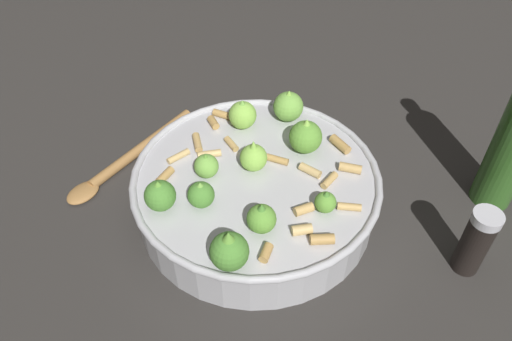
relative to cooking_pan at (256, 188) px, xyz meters
The scene contains 4 objects.
ground_plane 0.04m from the cooking_pan, 41.84° to the right, with size 2.40×2.40×0.00m, color #2D2B28.
cooking_pan is the anchor object (origin of this frame).
pepper_shaker 0.29m from the cooking_pan, 62.56° to the right, with size 0.04×0.04×0.10m.
wooden_spoon 0.23m from the cooking_pan, 112.40° to the left, with size 0.25×0.08×0.02m.
Camera 1 is at (-0.32, -0.35, 0.54)m, focal length 34.86 mm.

